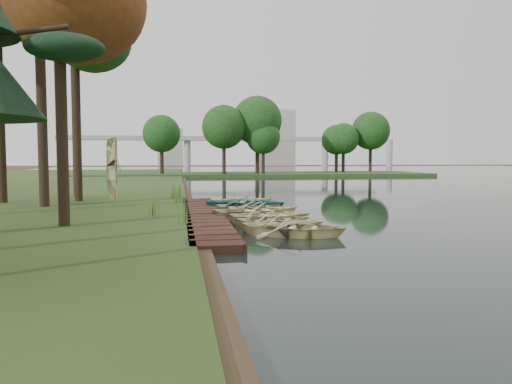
{
  "coord_description": "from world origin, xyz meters",
  "views": [
    {
      "loc": [
        -2.69,
        -21.56,
        2.73
      ],
      "look_at": [
        0.68,
        -0.09,
        1.21
      ],
      "focal_mm": 35.0,
      "sensor_mm": 36.0,
      "label": 1
    }
  ],
  "objects": [
    {
      "name": "rowboat_0",
      "position": [
        1.3,
        -5.21,
        0.39
      ],
      "size": [
        4.01,
        3.54,
        0.69
      ],
      "primitive_type": "imported",
      "rotation": [
        0.0,
        0.0,
        1.14
      ],
      "color": "beige",
      "rests_on": "water"
    },
    {
      "name": "rowboat_6",
      "position": [
        0.81,
        2.62,
        0.39
      ],
      "size": [
        3.55,
        2.75,
        0.68
      ],
      "primitive_type": "imported",
      "rotation": [
        0.0,
        0.0,
        1.7
      ],
      "color": "beige",
      "rests_on": "water"
    },
    {
      "name": "rowboat_4",
      "position": [
        0.72,
        -0.04,
        0.44
      ],
      "size": [
        4.37,
        3.65,
        0.78
      ],
      "primitive_type": "imported",
      "rotation": [
        0.0,
        0.0,
        1.86
      ],
      "color": "beige",
      "rests_on": "water"
    },
    {
      "name": "rowboat_5",
      "position": [
        1.25,
        1.37,
        0.39
      ],
      "size": [
        3.37,
        2.47,
        0.68
      ],
      "primitive_type": "imported",
      "rotation": [
        0.0,
        0.0,
        1.53
      ],
      "color": "beige",
      "rests_on": "water"
    },
    {
      "name": "reeds_0",
      "position": [
        -2.6,
        -3.18,
        0.77
      ],
      "size": [
        0.6,
        0.6,
        0.94
      ],
      "primitive_type": "cone",
      "color": "#3F661E",
      "rests_on": "bank"
    },
    {
      "name": "tree_6",
      "position": [
        -8.78,
        10.18,
        10.15
      ],
      "size": [
        4.02,
        4.02,
        11.73
      ],
      "color": "black",
      "rests_on": "bank"
    },
    {
      "name": "building_b",
      "position": [
        -5.0,
        145.0,
        6.0
      ],
      "size": [
        8.0,
        8.0,
        12.0
      ],
      "primitive_type": "cube",
      "color": "#A5A5A0",
      "rests_on": "ground"
    },
    {
      "name": "peninsula",
      "position": [
        8.0,
        50.0,
        0.23
      ],
      "size": [
        50.0,
        14.0,
        0.45
      ],
      "primitive_type": "cube",
      "color": "#29421D",
      "rests_on": "ground"
    },
    {
      "name": "building_a",
      "position": [
        30.0,
        140.0,
        9.0
      ],
      "size": [
        10.0,
        8.0,
        18.0
      ],
      "primitive_type": "cube",
      "color": "#A5A5A0",
      "rests_on": "ground"
    },
    {
      "name": "reeds_1",
      "position": [
        -3.69,
        -0.63,
        0.75
      ],
      "size": [
        0.6,
        0.6,
        0.9
      ],
      "primitive_type": "cone",
      "color": "#3F661E",
      "rests_on": "bank"
    },
    {
      "name": "bridge",
      "position": [
        12.31,
        120.0,
        7.08
      ],
      "size": [
        95.9,
        4.0,
        8.6
      ],
      "color": "#A5A5A0",
      "rests_on": "ground"
    },
    {
      "name": "rowboat_7",
      "position": [
        0.74,
        3.44,
        0.46
      ],
      "size": [
        4.67,
        3.95,
        0.82
      ],
      "primitive_type": "imported",
      "rotation": [
        0.0,
        0.0,
        1.25
      ],
      "color": "teal",
      "rests_on": "water"
    },
    {
      "name": "stored_rowboat",
      "position": [
        -6.09,
        6.37,
        0.66
      ],
      "size": [
        3.62,
        2.66,
        0.73
      ],
      "primitive_type": "imported",
      "rotation": [
        3.14,
        0.0,
        1.61
      ],
      "color": "beige",
      "rests_on": "bank"
    },
    {
      "name": "ground",
      "position": [
        0.0,
        0.0,
        0.0
      ],
      "size": [
        300.0,
        300.0,
        0.0
      ],
      "primitive_type": "plane",
      "color": "#3D2F1D"
    },
    {
      "name": "tree_4",
      "position": [
        -8.14,
        7.22,
        9.44
      ],
      "size": [
        3.94,
        3.94,
        10.96
      ],
      "color": "black",
      "rests_on": "bank"
    },
    {
      "name": "reeds_2",
      "position": [
        -2.71,
        5.12,
        0.81
      ],
      "size": [
        0.6,
        0.6,
        1.02
      ],
      "primitive_type": "cone",
      "color": "#3F661E",
      "rests_on": "bank"
    },
    {
      "name": "far_trees",
      "position": [
        4.67,
        50.0,
        6.43
      ],
      "size": [
        45.6,
        5.6,
        8.8
      ],
      "color": "black",
      "rests_on": "peninsula"
    },
    {
      "name": "rowboat_3",
      "position": [
        1.07,
        -1.64,
        0.4
      ],
      "size": [
        3.6,
        2.73,
        0.7
      ],
      "primitive_type": "imported",
      "rotation": [
        0.0,
        0.0,
        1.67
      ],
      "color": "beige",
      "rests_on": "water"
    },
    {
      "name": "boardwalk",
      "position": [
        -1.6,
        0.0,
        0.15
      ],
      "size": [
        1.6,
        16.0,
        0.3
      ],
      "primitive_type": "cube",
      "color": "#382015",
      "rests_on": "ground"
    },
    {
      "name": "reeds_3",
      "position": [
        -2.81,
        8.49,
        0.79
      ],
      "size": [
        0.6,
        0.6,
        0.98
      ],
      "primitive_type": "cone",
      "color": "#3F661E",
      "rests_on": "bank"
    },
    {
      "name": "rowboat_8",
      "position": [
        0.76,
        4.96,
        0.44
      ],
      "size": [
        4.43,
        3.83,
        0.77
      ],
      "primitive_type": "imported",
      "rotation": [
        0.0,
        0.0,
        1.95
      ],
      "color": "beige",
      "rests_on": "water"
    },
    {
      "name": "rowboat_2",
      "position": [
        1.06,
        -2.65,
        0.36
      ],
      "size": [
        3.45,
        2.82,
        0.62
      ],
      "primitive_type": "imported",
      "rotation": [
        0.0,
        0.0,
        1.81
      ],
      "color": "beige",
      "rests_on": "water"
    },
    {
      "name": "rowboat_1",
      "position": [
        1.13,
        -4.03,
        0.37
      ],
      "size": [
        3.4,
        2.67,
        0.64
      ],
      "primitive_type": "imported",
      "rotation": [
        0.0,
        0.0,
        1.73
      ],
      "color": "beige",
      "rests_on": "water"
    }
  ]
}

